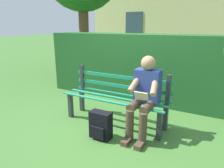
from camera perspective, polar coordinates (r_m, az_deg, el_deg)
ground at (r=3.65m, az=0.77°, el=-10.63°), size 60.00×60.00×0.00m
park_bench at (r=3.53m, az=1.33°, el=-3.70°), size 1.81×0.50×0.91m
person_seated at (r=3.11m, az=8.98°, el=-2.79°), size 0.44×0.73×1.20m
hedge_backdrop at (r=4.59m, az=11.69°, el=4.71°), size 5.01×0.82×1.57m
backpack at (r=3.12m, az=-3.17°, el=-11.34°), size 0.32×0.24×0.42m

